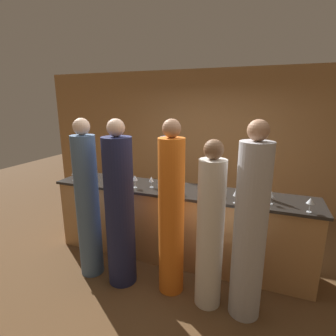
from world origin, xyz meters
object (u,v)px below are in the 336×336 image
object	(u,v)px
bartender	(169,181)
wine_bottle_0	(268,189)
guest_0	(88,204)
guest_2	(210,231)
guest_1	(250,230)
ice_bucket	(207,185)
guest_3	(120,210)
guest_4	(171,215)

from	to	relation	value
bartender	wine_bottle_0	bearing A→B (deg)	153.80
guest_0	guest_2	size ratio (longest dim) A/B	1.09
bartender	guest_0	size ratio (longest dim) A/B	0.91
guest_1	guest_0	bearing A→B (deg)	179.69
guest_0	guest_1	distance (m)	1.91
guest_1	ice_bucket	xyz separation A→B (m)	(-0.59, 0.72, 0.18)
guest_0	guest_3	world-z (taller)	guest_3
guest_3	wine_bottle_0	bearing A→B (deg)	25.12
bartender	guest_0	bearing A→B (deg)	71.52
wine_bottle_0	guest_1	bearing A→B (deg)	-100.54
guest_4	wine_bottle_0	xyz separation A→B (m)	(0.98, 0.68, 0.20)
guest_0	guest_3	bearing A→B (deg)	-1.18
guest_1	wine_bottle_0	world-z (taller)	guest_1
bartender	ice_bucket	size ratio (longest dim) A/B	9.18
guest_0	ice_bucket	world-z (taller)	guest_0
bartender	wine_bottle_0	distance (m)	1.75
guest_3	wine_bottle_0	size ratio (longest dim) A/B	6.44
guest_2	guest_4	world-z (taller)	guest_4
guest_2	guest_4	bearing A→B (deg)	171.80
guest_2	wine_bottle_0	size ratio (longest dim) A/B	5.89
guest_1	ice_bucket	size ratio (longest dim) A/B	10.22
guest_4	ice_bucket	size ratio (longest dim) A/B	10.13
guest_3	ice_bucket	bearing A→B (deg)	40.11
guest_0	guest_1	size ratio (longest dim) A/B	0.98
bartender	wine_bottle_0	size ratio (longest dim) A/B	5.86
bartender	guest_2	distance (m)	1.82
guest_3	wine_bottle_0	xyz separation A→B (m)	(1.59, 0.75, 0.22)
guest_1	guest_4	xyz separation A→B (m)	(-0.84, 0.07, -0.00)
guest_3	guest_4	distance (m)	0.62
bartender	guest_4	xyz separation A→B (m)	(0.57, -1.44, 0.09)
guest_0	wine_bottle_0	xyz separation A→B (m)	(2.05, 0.74, 0.21)
guest_4	wine_bottle_0	size ratio (longest dim) A/B	6.47
bartender	guest_4	size ratio (longest dim) A/B	0.91
guest_0	guest_4	distance (m)	1.07
wine_bottle_0	guest_4	bearing A→B (deg)	-145.22
guest_1	ice_bucket	world-z (taller)	guest_1
bartender	guest_4	bearing A→B (deg)	111.61
bartender	wine_bottle_0	xyz separation A→B (m)	(1.55, -0.76, 0.29)
guest_3	ice_bucket	size ratio (longest dim) A/B	10.09
guest_1	wine_bottle_0	size ratio (longest dim) A/B	6.53
ice_bucket	guest_2	bearing A→B (deg)	-74.07
guest_3	ice_bucket	xyz separation A→B (m)	(0.86, 0.72, 0.19)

